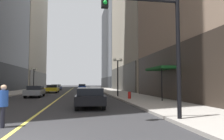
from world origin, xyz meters
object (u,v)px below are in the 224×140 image
object	(u,v)px
car_blue	(82,86)
traffic_light_near_right	(155,34)
car_grey	(35,91)
car_navy	(56,87)
car_black	(90,97)
street_lamp_right_mid	(118,69)
fire_hydrant_right	(129,96)
car_yellow	(52,88)
street_lamp_left_far	(34,74)
pedestrian_in_blue_hoodie	(3,103)

from	to	relation	value
car_blue	traffic_light_near_right	size ratio (longest dim) A/B	0.81
car_grey	traffic_light_near_right	bearing A→B (deg)	-63.35
car_navy	car_blue	bearing A→B (deg)	60.86
car_black	street_lamp_right_mid	distance (m)	9.54
car_grey	fire_hydrant_right	world-z (taller)	car_grey
traffic_light_near_right	fire_hydrant_right	bearing A→B (deg)	81.83
street_lamp_right_mid	car_black	bearing A→B (deg)	-112.48
car_yellow	traffic_light_near_right	distance (m)	28.07
car_yellow	street_lamp_left_far	size ratio (longest dim) A/B	1.00
car_grey	traffic_light_near_right	size ratio (longest dim) A/B	0.80
car_yellow	fire_hydrant_right	world-z (taller)	car_yellow
car_yellow	street_lamp_left_far	world-z (taller)	street_lamp_left_far
car_grey	street_lamp_right_mid	xyz separation A→B (m)	(9.31, -2.26, 2.54)
car_black	street_lamp_left_far	xyz separation A→B (m)	(-9.29, 25.80, 2.54)
street_lamp_right_mid	fire_hydrant_right	world-z (taller)	street_lamp_right_mid
car_grey	car_blue	size ratio (longest dim) A/B	0.99
car_navy	fire_hydrant_right	world-z (taller)	car_navy
pedestrian_in_blue_hoodie	street_lamp_right_mid	xyz separation A→B (m)	(7.01, 14.11, 2.34)
car_yellow	traffic_light_near_right	bearing A→B (deg)	-73.96
car_black	car_yellow	size ratio (longest dim) A/B	1.01
car_black	car_navy	xyz separation A→B (m)	(-5.67, 30.15, -0.00)
pedestrian_in_blue_hoodie	street_lamp_left_far	xyz separation A→B (m)	(-5.79, 31.42, 2.34)
traffic_light_near_right	fire_hydrant_right	world-z (taller)	traffic_light_near_right
car_yellow	traffic_light_near_right	xyz separation A→B (m)	(7.71, -26.82, 3.02)
car_navy	car_yellow	bearing A→B (deg)	-87.31
car_blue	traffic_light_near_right	bearing A→B (deg)	-86.66
pedestrian_in_blue_hoodie	fire_hydrant_right	world-z (taller)	pedestrian_in_blue_hoodie
car_black	street_lamp_left_far	world-z (taller)	street_lamp_left_far
car_grey	street_lamp_left_far	distance (m)	15.66
car_blue	street_lamp_left_far	size ratio (longest dim) A/B	1.03
car_black	traffic_light_near_right	xyz separation A→B (m)	(2.46, -5.70, 3.02)
street_lamp_left_far	street_lamp_right_mid	distance (m)	21.53
street_lamp_right_mid	car_yellow	bearing A→B (deg)	124.76
traffic_light_near_right	street_lamp_right_mid	bearing A→B (deg)	85.77
car_grey	fire_hydrant_right	bearing A→B (deg)	-29.96
car_blue	street_lamp_right_mid	size ratio (longest dim) A/B	1.03
traffic_light_near_right	street_lamp_right_mid	xyz separation A→B (m)	(1.05, 14.20, -0.49)
car_black	car_blue	distance (m)	39.97
car_navy	street_lamp_right_mid	distance (m)	23.66
car_navy	traffic_light_near_right	bearing A→B (deg)	-77.21
car_navy	street_lamp_left_far	bearing A→B (deg)	-129.70
car_yellow	street_lamp_right_mid	size ratio (longest dim) A/B	1.00
pedestrian_in_blue_hoodie	car_yellow	bearing A→B (deg)	93.75
car_grey	street_lamp_left_far	bearing A→B (deg)	103.07
car_black	car_yellow	bearing A→B (deg)	103.96
car_yellow	fire_hydrant_right	size ratio (longest dim) A/B	5.55
fire_hydrant_right	street_lamp_left_far	bearing A→B (deg)	122.72
street_lamp_left_far	street_lamp_right_mid	bearing A→B (deg)	-53.51
car_navy	fire_hydrant_right	size ratio (longest dim) A/B	5.57
car_yellow	car_blue	size ratio (longest dim) A/B	0.97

